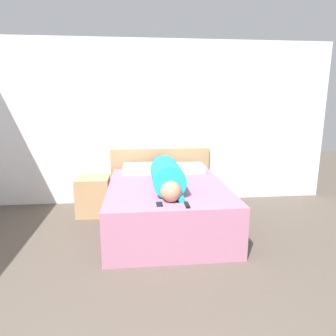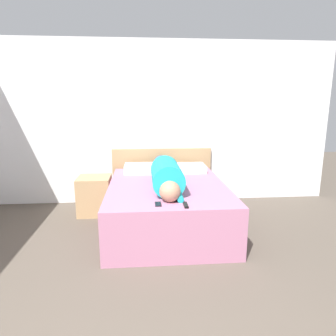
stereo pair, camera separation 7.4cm
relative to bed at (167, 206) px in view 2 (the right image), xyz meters
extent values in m
cube|color=white|center=(-0.25, 1.14, 1.00)|extent=(6.14, 0.06, 2.60)
cube|color=#B2708E|center=(0.00, 0.00, 0.00)|extent=(1.50, 1.97, 0.59)
cube|color=tan|center=(0.00, 1.07, 0.15)|extent=(1.62, 0.04, 0.90)
cube|color=tan|center=(-1.04, 0.59, -0.02)|extent=(0.47, 0.46, 0.56)
sphere|color=tan|center=(-0.02, -0.70, 0.41)|extent=(0.23, 0.23, 0.23)
cylinder|color=#1EADB7|center=(-0.02, -0.27, 0.48)|extent=(0.37, 0.71, 0.37)
cylinder|color=#47567A|center=(-0.02, 0.51, 0.41)|extent=(0.22, 0.85, 0.22)
cylinder|color=#1EADB7|center=(0.09, -0.65, 0.33)|extent=(0.07, 0.22, 0.07)
cube|color=white|center=(-0.32, 0.71, 0.36)|extent=(0.55, 0.39, 0.12)
cube|color=white|center=(0.38, 0.71, 0.35)|extent=(0.52, 0.39, 0.11)
cube|color=black|center=(0.13, -0.85, 0.31)|extent=(0.04, 0.15, 0.02)
cube|color=black|center=(-0.16, -0.79, 0.30)|extent=(0.06, 0.13, 0.01)
camera|label=1|loc=(-0.37, -3.75, 1.35)|focal=32.00mm
camera|label=2|loc=(-0.30, -3.76, 1.35)|focal=32.00mm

